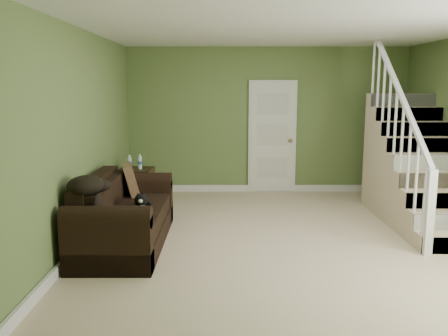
{
  "coord_description": "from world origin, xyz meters",
  "views": [
    {
      "loc": [
        -0.78,
        -5.8,
        1.91
      ],
      "look_at": [
        -0.78,
        0.08,
        0.89
      ],
      "focal_mm": 38.0,
      "sensor_mm": 36.0,
      "label": 1
    }
  ],
  "objects_px": {
    "side_table": "(136,188)",
    "banana": "(135,215)",
    "cat": "(141,200)",
    "sofa": "(122,219)"
  },
  "relations": [
    {
      "from": "side_table",
      "to": "banana",
      "type": "distance_m",
      "value": 2.3
    },
    {
      "from": "side_table",
      "to": "cat",
      "type": "relative_size",
      "value": 1.92
    },
    {
      "from": "side_table",
      "to": "banana",
      "type": "relative_size",
      "value": 4.35
    },
    {
      "from": "banana",
      "to": "cat",
      "type": "bearing_deg",
      "value": 70.88
    },
    {
      "from": "side_table",
      "to": "banana",
      "type": "xyz_separation_m",
      "value": [
        0.4,
        -2.25,
        0.17
      ]
    },
    {
      "from": "cat",
      "to": "banana",
      "type": "height_order",
      "value": "cat"
    },
    {
      "from": "side_table",
      "to": "cat",
      "type": "xyz_separation_m",
      "value": [
        0.38,
        -1.77,
        0.22
      ]
    },
    {
      "from": "sofa",
      "to": "side_table",
      "type": "bearing_deg",
      "value": 95.03
    },
    {
      "from": "sofa",
      "to": "cat",
      "type": "bearing_deg",
      "value": 13.22
    },
    {
      "from": "cat",
      "to": "banana",
      "type": "xyz_separation_m",
      "value": [
        0.01,
        -0.49,
        -0.06
      ]
    }
  ]
}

